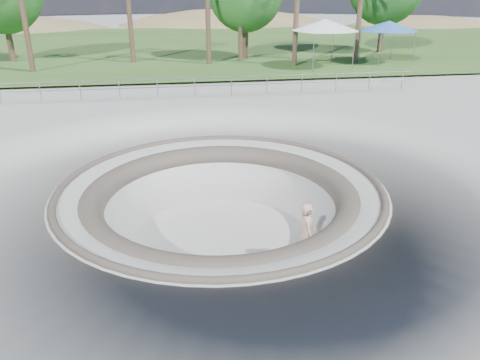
% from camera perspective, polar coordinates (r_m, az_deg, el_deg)
% --- Properties ---
extents(ground, '(180.00, 180.00, 0.00)m').
position_cam_1_polar(ground, '(14.72, -2.38, -0.86)').
color(ground, '#ACACA7').
rests_on(ground, ground).
extents(skate_bowl, '(14.00, 14.00, 4.10)m').
position_cam_1_polar(skate_bowl, '(15.55, -2.27, -7.03)').
color(skate_bowl, '#ACACA7').
rests_on(skate_bowl, ground).
extents(grass_strip, '(180.00, 36.00, 0.12)m').
position_cam_1_polar(grass_strip, '(47.74, -7.31, 16.01)').
color(grass_strip, '#2F5221').
rests_on(grass_strip, ground).
extents(distant_hills, '(103.20, 45.00, 28.60)m').
position_cam_1_polar(distant_hills, '(71.92, -4.63, 12.63)').
color(distant_hills, brown).
rests_on(distant_hills, ground).
extents(safety_railing, '(25.00, 0.06, 1.03)m').
position_cam_1_polar(safety_railing, '(25.96, -5.54, 11.26)').
color(safety_railing, gray).
rests_on(safety_railing, ground).
extents(skateboard, '(0.92, 0.31, 0.09)m').
position_cam_1_polar(skateboard, '(14.45, 7.89, -9.80)').
color(skateboard, brown).
rests_on(skateboard, ground).
extents(skater, '(0.49, 0.72, 1.92)m').
position_cam_1_polar(skater, '(13.95, 8.11, -6.42)').
color(skater, tan).
rests_on(skater, skateboard).
extents(canopy_white, '(6.41, 6.41, 3.28)m').
position_cam_1_polar(canopy_white, '(34.70, 10.35, 18.09)').
color(canopy_white, gray).
rests_on(canopy_white, ground).
extents(canopy_blue, '(5.92, 5.92, 3.01)m').
position_cam_1_polar(canopy_blue, '(37.80, 17.67, 17.45)').
color(canopy_blue, gray).
rests_on(canopy_blue, ground).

